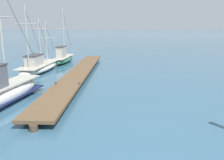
{
  "coord_description": "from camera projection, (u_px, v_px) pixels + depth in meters",
  "views": [
    {
      "loc": [
        -1.2,
        -4.15,
        4.35
      ],
      "look_at": [
        -2.3,
        8.42,
        1.4
      ],
      "focal_mm": 38.02,
      "sensor_mm": 36.0,
      "label": 1
    }
  ],
  "objects": [
    {
      "name": "floating_dock",
      "position": [
        79.0,
        73.0,
        20.17
      ],
      "size": [
        2.75,
        21.52,
        0.53
      ],
      "color": "brown",
      "rests_on": "ground"
    },
    {
      "name": "fishing_boat_0",
      "position": [
        39.0,
        66.0,
        22.42
      ],
      "size": [
        2.26,
        7.93,
        5.99
      ],
      "color": "silver",
      "rests_on": "ground"
    },
    {
      "name": "fishing_boat_1",
      "position": [
        2.0,
        92.0,
        13.13
      ],
      "size": [
        2.25,
        6.91,
        7.3
      ],
      "color": "silver",
      "rests_on": "ground"
    },
    {
      "name": "fishing_boat_2",
      "position": [
        63.0,
        58.0,
        27.55
      ],
      "size": [
        1.46,
        6.09,
        6.3
      ],
      "color": "#337556",
      "rests_on": "ground"
    }
  ]
}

